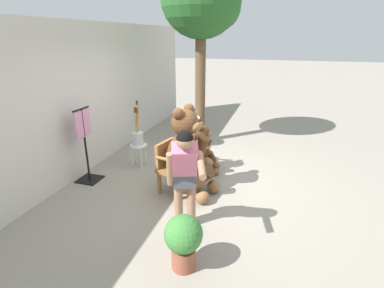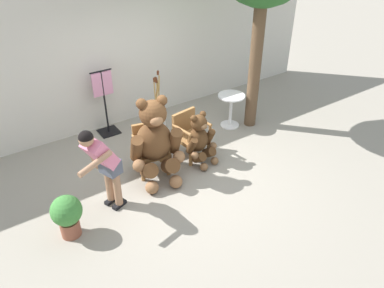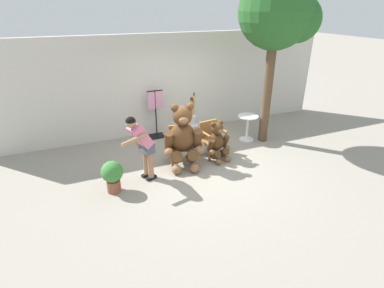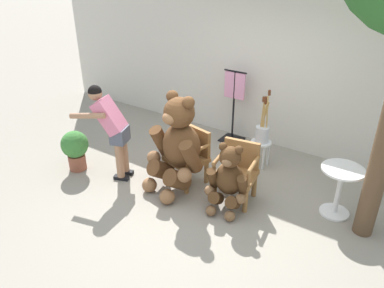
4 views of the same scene
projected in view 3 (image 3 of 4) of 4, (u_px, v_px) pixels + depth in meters
name	position (u px, v px, depth m)	size (l,w,h in m)	color
ground_plane	(203.00, 164.00, 7.18)	(60.00, 60.00, 0.00)	gray
back_wall	(169.00, 84.00, 8.59)	(10.00, 0.16, 2.80)	beige
wooden_chair_left	(180.00, 143.00, 7.19)	(0.66, 0.63, 0.86)	olive
wooden_chair_right	(211.00, 138.00, 7.47)	(0.63, 0.60, 0.86)	olive
teddy_bear_large	(183.00, 137.00, 6.84)	(0.94, 0.94, 1.51)	brown
teddy_bear_small	(217.00, 141.00, 7.22)	(0.61, 0.60, 0.99)	#4C3019
person_visitor	(141.00, 142.00, 6.17)	(0.74, 0.65, 1.51)	black
white_stool	(192.00, 128.00, 8.35)	(0.34, 0.34, 0.46)	silver
brush_bucket	(192.00, 118.00, 8.22)	(0.22, 0.22, 0.90)	silver
round_side_table	(247.00, 125.00, 8.29)	(0.56, 0.56, 0.72)	white
patio_tree	(280.00, 14.00, 7.08)	(1.89, 1.80, 4.24)	brown
potted_plant	(112.00, 174.00, 5.98)	(0.44, 0.44, 0.68)	brown
clothing_display_stand	(156.00, 113.00, 8.40)	(0.44, 0.40, 1.36)	black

